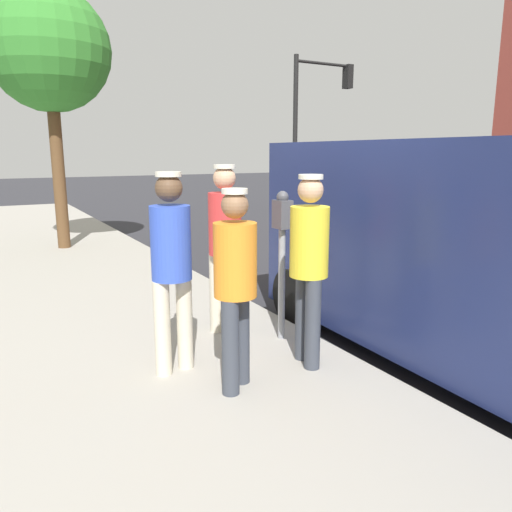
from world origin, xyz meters
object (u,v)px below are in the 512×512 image
Objects in this scene: pedestrian_in_orange at (235,278)px; parking_meter_near at (282,240)px; pedestrian_in_blue at (171,260)px; parked_van at (509,253)px; pedestrian_in_yellow at (309,258)px; street_tree at (49,51)px; pedestrian_in_red at (225,238)px; traffic_light_corner at (316,108)px.

parking_meter_near is at bearing -140.35° from pedestrian_in_orange.
parked_van reaches higher than pedestrian_in_blue.
parking_meter_near is 0.66m from pedestrian_in_yellow.
pedestrian_in_red is at bearing 97.01° from street_tree.
pedestrian_in_red is 1.04m from pedestrian_in_blue.
pedestrian_in_blue is (0.32, -0.55, 0.07)m from pedestrian_in_orange.
parking_meter_near is at bearing -170.52° from pedestrian_in_blue.
parked_van is 8.70m from street_tree.
pedestrian_in_orange is at bearing 39.65° from parking_meter_near.
pedestrian_in_orange reaches higher than parking_meter_near.
parked_van is (-1.50, 1.44, -0.03)m from parking_meter_near.
pedestrian_in_orange is 1.29m from pedestrian_in_red.
parking_meter_near is 1.19m from pedestrian_in_orange.
parked_van is at bearing 155.77° from pedestrian_in_blue.
pedestrian_in_red reaches higher than pedestrian_in_blue.
street_tree is (1.02, -7.03, 2.76)m from pedestrian_in_yellow.
traffic_light_corner is at bearing -130.99° from pedestrian_in_blue.
pedestrian_in_blue is 0.35× the size of street_tree.
pedestrian_in_orange is at bearing 51.47° from traffic_light_corner.
street_tree is (-0.09, -6.59, 2.74)m from pedestrian_in_blue.
parked_van is at bearing 108.72° from street_tree.
parking_meter_near is 0.86× the size of pedestrian_in_red.
traffic_light_corner reaches higher than parked_van.
parked_van is at bearing 61.42° from traffic_light_corner.
pedestrian_in_yellow is 13.79m from traffic_light_corner.
pedestrian_in_blue is at bearing -59.69° from pedestrian_in_orange.
pedestrian_in_blue is at bearing -21.75° from pedestrian_in_yellow.
pedestrian_in_red reaches higher than pedestrian_in_yellow.
parking_meter_near is 7.03m from street_tree.
pedestrian_in_orange is at bearing -15.73° from parked_van.
pedestrian_in_red is at bearing -112.52° from pedestrian_in_orange.
pedestrian_in_yellow is 1.19m from pedestrian_in_blue.
parking_meter_near is at bearing 134.05° from pedestrian_in_red.
pedestrian_in_blue reaches higher than pedestrian_in_orange.
traffic_light_corner is (-7.90, -10.31, 2.34)m from parking_meter_near.
pedestrian_in_yellow is at bearing 53.76° from traffic_light_corner.
pedestrian_in_red is 0.34× the size of parked_van.
parking_meter_near is at bearing -101.58° from pedestrian_in_yellow.
traffic_light_corner is at bearing -126.24° from pedestrian_in_yellow.
street_tree is (0.73, -5.95, 2.72)m from pedestrian_in_red.
pedestrian_in_blue is 0.33× the size of traffic_light_corner.
traffic_light_corner is at bearing -128.53° from pedestrian_in_orange.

